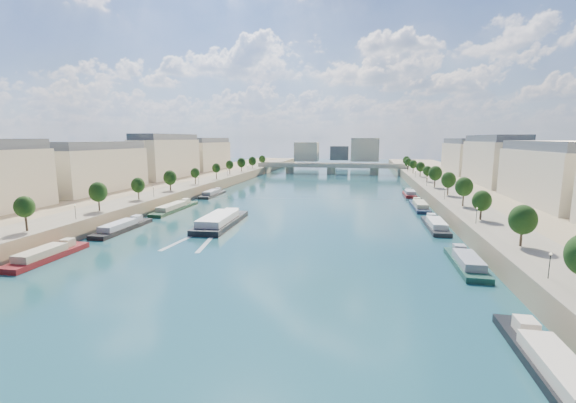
% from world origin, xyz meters
% --- Properties ---
extents(ground, '(700.00, 700.00, 0.00)m').
position_xyz_m(ground, '(0.00, 100.00, 0.00)').
color(ground, '#0E323E').
rests_on(ground, ground).
extents(quay_left, '(44.00, 520.00, 5.00)m').
position_xyz_m(quay_left, '(-72.00, 100.00, 2.50)').
color(quay_left, '#9E8460').
rests_on(quay_left, ground).
extents(quay_right, '(44.00, 520.00, 5.00)m').
position_xyz_m(quay_right, '(72.00, 100.00, 2.50)').
color(quay_right, '#9E8460').
rests_on(quay_right, ground).
extents(pave_left, '(14.00, 520.00, 0.10)m').
position_xyz_m(pave_left, '(-57.00, 100.00, 5.05)').
color(pave_left, gray).
rests_on(pave_left, quay_left).
extents(pave_right, '(14.00, 520.00, 0.10)m').
position_xyz_m(pave_right, '(57.00, 100.00, 5.05)').
color(pave_right, gray).
rests_on(pave_right, quay_right).
extents(trees_left, '(4.80, 268.80, 8.26)m').
position_xyz_m(trees_left, '(-55.00, 102.00, 10.48)').
color(trees_left, '#382B1E').
rests_on(trees_left, ground).
extents(trees_right, '(4.80, 268.80, 8.26)m').
position_xyz_m(trees_right, '(55.00, 110.00, 10.48)').
color(trees_right, '#382B1E').
rests_on(trees_right, ground).
extents(lamps_left, '(0.36, 200.36, 4.28)m').
position_xyz_m(lamps_left, '(-52.50, 90.00, 7.78)').
color(lamps_left, black).
rests_on(lamps_left, ground).
extents(lamps_right, '(0.36, 200.36, 4.28)m').
position_xyz_m(lamps_right, '(52.50, 105.00, 7.78)').
color(lamps_right, black).
rests_on(lamps_right, ground).
extents(buildings_left, '(16.00, 226.00, 23.20)m').
position_xyz_m(buildings_left, '(-85.00, 112.00, 16.45)').
color(buildings_left, beige).
rests_on(buildings_left, ground).
extents(buildings_right, '(16.00, 226.00, 23.20)m').
position_xyz_m(buildings_right, '(85.00, 112.00, 16.45)').
color(buildings_right, beige).
rests_on(buildings_right, ground).
extents(skyline, '(79.00, 42.00, 22.00)m').
position_xyz_m(skyline, '(3.19, 319.52, 14.66)').
color(skyline, beige).
rests_on(skyline, ground).
extents(bridge, '(112.00, 12.00, 8.15)m').
position_xyz_m(bridge, '(0.00, 233.33, 5.08)').
color(bridge, '#C1B79E').
rests_on(bridge, ground).
extents(tour_barge, '(9.94, 31.52, 4.24)m').
position_xyz_m(tour_barge, '(-19.58, 52.01, 1.25)').
color(tour_barge, black).
rests_on(tour_barge, ground).
extents(wake, '(10.76, 26.00, 0.04)m').
position_xyz_m(wake, '(-19.58, 35.50, 0.02)').
color(wake, silver).
rests_on(wake, ground).
extents(moored_barges_left, '(5.00, 152.90, 3.60)m').
position_xyz_m(moored_barges_left, '(-45.50, 44.44, 0.84)').
color(moored_barges_left, '#1D1C3E').
rests_on(moored_barges_left, ground).
extents(moored_barges_right, '(5.00, 162.37, 3.60)m').
position_xyz_m(moored_barges_right, '(45.50, 55.21, 0.84)').
color(moored_barges_right, black).
rests_on(moored_barges_right, ground).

